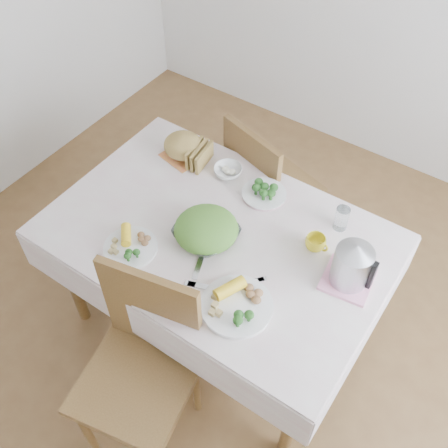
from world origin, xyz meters
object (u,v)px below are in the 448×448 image
Objects in this scene: salad_bowl at (206,234)px; dinner_plate_right at (237,306)px; yellow_mug at (315,243)px; electric_kettle at (352,263)px; dinner_plate_left at (131,248)px; dining_table at (218,283)px; chair_near at (136,386)px; chair_far at (274,186)px.

salad_bowl reaches higher than dinner_plate_right.
yellow_mug is 0.22m from electric_kettle.
dinner_plate_left is 0.81× the size of dinner_plate_right.
dining_table is 1.41× the size of chair_near.
dinner_plate_right is 3.24× the size of yellow_mug.
electric_kettle is at bearing 42.99° from chair_near.
dining_table is 0.60m from yellow_mug.
dinner_plate_left is 2.63× the size of yellow_mug.
dinner_plate_right is at bearing 47.55° from chair_near.
dining_table is 0.42m from salad_bowl.
dining_table is 0.68m from chair_far.
dinner_plate_right is 0.49m from electric_kettle.
chair_near is 1.02m from electric_kettle.
chair_far reaches higher than dinner_plate_right.
chair_near reaches higher than dining_table.
electric_kettle is (0.30, 0.37, 0.11)m from dinner_plate_right.
dinner_plate_left is (-0.24, -0.23, -0.02)m from salad_bowl.
chair_far is 0.80m from salad_bowl.
yellow_mug reaches higher than dinner_plate_left.
dinner_plate_right is (0.54, 0.01, 0.00)m from dinner_plate_left.
dinner_plate_left is at bearing -159.10° from electric_kettle.
chair_far reaches higher than salad_bowl.
electric_kettle reaches higher than dining_table.
yellow_mug is (0.65, 0.46, 0.02)m from dinner_plate_left.
dining_table is 5.32× the size of salad_bowl.
chair_far is at bearing 83.95° from chair_near.
chair_near reaches higher than dinner_plate_left.
dinner_plate_left is at bearing 117.31° from chair_near.
electric_kettle is (0.54, 0.76, 0.42)m from chair_near.
chair_near is 0.58m from dinner_plate_left.
chair_far is at bearing 135.92° from electric_kettle.
electric_kettle reaches higher than salad_bowl.
dinner_plate_left is at bearing -132.17° from dining_table.
chair_far is at bearing 111.17° from dinner_plate_right.
salad_bowl is (-0.02, -0.05, 0.42)m from dining_table.
chair_near is 1.06× the size of chair_far.
chair_near is 11.05× the size of yellow_mug.
dinner_plate_left reaches higher than dining_table.
dining_table is 0.78m from electric_kettle.
electric_kettle reaches higher than chair_far.
electric_kettle is (0.67, -0.58, 0.42)m from chair_far.
dining_table is at bearing -174.27° from electric_kettle.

